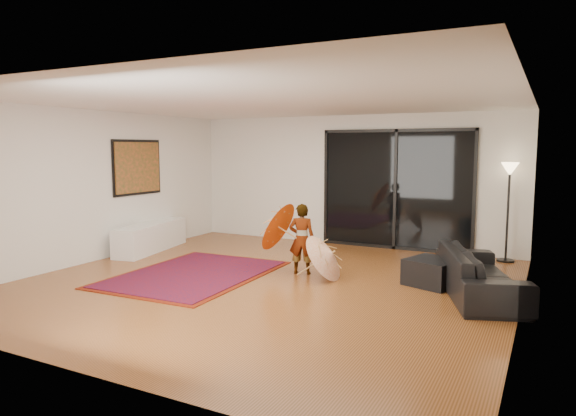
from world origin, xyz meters
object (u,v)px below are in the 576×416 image
Objects in this scene: sofa at (479,273)px; child at (302,239)px; media_console at (151,237)px; ottoman at (433,272)px.

sofa is 2.73m from child.
ottoman is (5.52, -0.05, -0.08)m from media_console.
media_console is 1.73× the size of child.
media_console is 5.52m from ottoman.
ottoman is at bearing 48.69° from sofa.
media_console is at bearing 67.08° from sofa.
ottoman is at bearing 169.60° from child.
child reaches higher than sofa.
media_console is 0.91× the size of sofa.
child is at bearing 70.27° from sofa.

